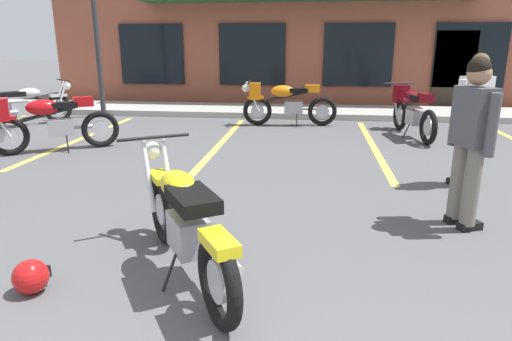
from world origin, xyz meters
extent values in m
plane|color=#515154|center=(0.00, 3.61, 0.00)|extent=(80.00, 80.00, 0.00)
cube|color=#A8A59E|center=(0.00, 11.12, 0.07)|extent=(22.00, 1.80, 0.14)
cube|color=brown|center=(0.00, 15.32, 1.86)|extent=(14.79, 5.53, 3.71)
cube|color=black|center=(-4.44, 12.51, 1.45)|extent=(1.89, 0.06, 1.70)
cube|color=black|center=(-1.48, 12.51, 1.45)|extent=(1.89, 0.06, 1.70)
cube|color=black|center=(1.48, 12.51, 1.45)|extent=(1.89, 0.06, 1.70)
cube|color=black|center=(4.44, 12.51, 1.45)|extent=(1.89, 0.06, 1.70)
cube|color=#33281E|center=(4.07, 12.51, 1.05)|extent=(1.10, 0.06, 2.10)
cube|color=#DBCC4C|center=(-4.14, 7.52, 0.00)|extent=(0.12, 4.80, 0.01)
cube|color=#DBCC4C|center=(-1.38, 7.52, 0.00)|extent=(0.12, 4.80, 0.01)
cube|color=#DBCC4C|center=(1.38, 7.52, 0.00)|extent=(0.12, 4.80, 0.01)
torus|color=black|center=(-0.28, 1.94, 0.32)|extent=(0.43, 0.59, 0.64)
cylinder|color=#B7B7BC|center=(-0.28, 1.94, 0.32)|extent=(0.21, 0.27, 0.29)
torus|color=black|center=(-1.06, 3.15, 0.32)|extent=(0.43, 0.59, 0.64)
cylinder|color=#B7B7BC|center=(-1.06, 3.15, 0.32)|extent=(0.21, 0.27, 0.29)
cylinder|color=silver|center=(-1.19, 3.19, 0.64)|extent=(0.21, 0.30, 0.66)
cylinder|color=silver|center=(-1.04, 3.28, 0.64)|extent=(0.21, 0.30, 0.66)
cylinder|color=black|center=(-1.16, 3.30, 0.96)|extent=(0.57, 0.38, 0.03)
sphere|color=silver|center=(-1.20, 3.37, 0.82)|extent=(0.23, 0.23, 0.17)
cube|color=yellow|center=(-1.08, 3.19, 0.62)|extent=(0.31, 0.38, 0.06)
cube|color=#9E9EA3|center=(-0.63, 2.48, 0.40)|extent=(0.42, 0.47, 0.28)
cylinder|color=silver|center=(-0.31, 2.24, 0.36)|extent=(0.36, 0.50, 0.07)
cylinder|color=black|center=(-0.74, 2.65, 0.64)|extent=(0.56, 0.83, 0.26)
ellipsoid|color=yellow|center=(-0.75, 2.66, 0.72)|extent=(0.48, 0.54, 0.22)
cube|color=black|center=(-0.55, 2.36, 0.72)|extent=(0.52, 0.59, 0.10)
cube|color=yellow|center=(-0.27, 1.92, 0.60)|extent=(0.33, 0.39, 0.08)
cylinder|color=black|center=(-0.74, 2.32, 0.14)|extent=(0.13, 0.09, 0.29)
torus|color=black|center=(2.36, 7.74, 0.32)|extent=(0.21, 0.65, 0.64)
cylinder|color=#B7B7BC|center=(2.36, 7.74, 0.32)|extent=(0.11, 0.29, 0.29)
torus|color=black|center=(2.12, 9.16, 0.32)|extent=(0.21, 0.65, 0.64)
cylinder|color=#B7B7BC|center=(2.12, 9.16, 0.32)|extent=(0.11, 0.29, 0.29)
cylinder|color=silver|center=(2.01, 9.24, 0.64)|extent=(0.10, 0.33, 0.66)
cylinder|color=silver|center=(2.19, 9.27, 0.64)|extent=(0.10, 0.33, 0.66)
cylinder|color=black|center=(2.09, 9.34, 0.96)|extent=(0.66, 0.14, 0.03)
sphere|color=silver|center=(2.07, 9.41, 0.82)|extent=(0.20, 0.20, 0.17)
cube|color=maroon|center=(2.11, 9.20, 0.62)|extent=(0.20, 0.38, 0.06)
cube|color=#9E9EA3|center=(2.25, 8.37, 0.40)|extent=(0.30, 0.43, 0.28)
cylinder|color=silver|center=(2.45, 8.03, 0.36)|extent=(0.16, 0.55, 0.07)
cylinder|color=black|center=(2.22, 8.57, 0.64)|extent=(0.22, 0.94, 0.26)
ellipsoid|color=maroon|center=(2.21, 8.61, 0.76)|extent=(0.38, 0.56, 0.26)
cube|color=maroon|center=(2.11, 9.21, 0.76)|extent=(0.32, 0.28, 0.36)
cube|color=black|center=(2.27, 8.27, 0.78)|extent=(0.30, 0.43, 0.10)
cube|color=maroon|center=(2.32, 7.98, 0.82)|extent=(0.25, 0.35, 0.16)
cylinder|color=black|center=(2.09, 8.27, 0.14)|extent=(0.14, 0.05, 0.29)
torus|color=black|center=(0.50, 9.46, 0.32)|extent=(0.65, 0.15, 0.64)
cylinder|color=#B7B7BC|center=(0.50, 9.46, 0.32)|extent=(0.29, 0.08, 0.29)
torus|color=black|center=(-0.94, 9.35, 0.32)|extent=(0.65, 0.15, 0.64)
cylinder|color=#B7B7BC|center=(-0.94, 9.35, 0.32)|extent=(0.29, 0.08, 0.29)
cylinder|color=silver|center=(-1.03, 9.25, 0.64)|extent=(0.33, 0.07, 0.66)
cylinder|color=silver|center=(-1.05, 9.43, 0.64)|extent=(0.33, 0.07, 0.66)
cylinder|color=black|center=(-1.12, 9.33, 0.96)|extent=(0.08, 0.66, 0.03)
sphere|color=silver|center=(-1.20, 9.33, 0.82)|extent=(0.18, 0.18, 0.17)
cube|color=orange|center=(-0.98, 9.34, 0.62)|extent=(0.37, 0.17, 0.06)
cube|color=#9E9EA3|center=(-0.14, 9.41, 0.40)|extent=(0.42, 0.27, 0.28)
cylinder|color=silver|center=(0.22, 9.58, 0.36)|extent=(0.55, 0.11, 0.07)
cylinder|color=black|center=(-0.34, 9.39, 0.64)|extent=(0.94, 0.13, 0.26)
ellipsoid|color=orange|center=(-0.38, 9.39, 0.76)|extent=(0.54, 0.34, 0.26)
cube|color=orange|center=(-0.99, 9.34, 0.76)|extent=(0.26, 0.30, 0.36)
cube|color=black|center=(-0.04, 9.42, 0.78)|extent=(0.42, 0.27, 0.10)
cube|color=orange|center=(0.26, 9.44, 0.82)|extent=(0.33, 0.22, 0.16)
cylinder|color=black|center=(-0.06, 9.23, 0.14)|extent=(0.03, 0.14, 0.29)
torus|color=black|center=(-3.42, 6.84, 0.32)|extent=(0.59, 0.43, 0.64)
cylinder|color=#B7B7BC|center=(-3.42, 6.84, 0.32)|extent=(0.27, 0.21, 0.29)
torus|color=black|center=(-4.63, 6.05, 0.32)|extent=(0.59, 0.43, 0.64)
cylinder|color=#B7B7BC|center=(-4.63, 6.05, 0.32)|extent=(0.27, 0.21, 0.29)
cube|color=#B70F14|center=(-4.66, 6.03, 0.62)|extent=(0.38, 0.31, 0.06)
cube|color=#9E9EA3|center=(-3.96, 6.49, 0.40)|extent=(0.47, 0.42, 0.28)
cylinder|color=silver|center=(-3.72, 6.81, 0.36)|extent=(0.50, 0.36, 0.07)
cylinder|color=black|center=(-4.13, 6.38, 0.64)|extent=(0.82, 0.56, 0.26)
ellipsoid|color=#B70F14|center=(-4.16, 6.36, 0.76)|extent=(0.60, 0.53, 0.26)
cube|color=#B70F14|center=(-4.67, 6.02, 0.76)|extent=(0.35, 0.37, 0.36)
cube|color=black|center=(-3.87, 6.54, 0.78)|extent=(0.47, 0.42, 0.10)
cube|color=#B70F14|center=(-3.62, 6.71, 0.82)|extent=(0.38, 0.34, 0.16)
cylinder|color=black|center=(-3.80, 6.38, 0.14)|extent=(0.09, 0.13, 0.29)
torus|color=black|center=(-5.55, 9.14, 0.32)|extent=(0.49, 0.56, 0.64)
cylinder|color=#B7B7BC|center=(-5.55, 9.14, 0.32)|extent=(0.23, 0.26, 0.29)
cylinder|color=silver|center=(-5.56, 9.27, 0.64)|extent=(0.24, 0.28, 0.66)
cylinder|color=silver|center=(-5.42, 9.16, 0.64)|extent=(0.24, 0.28, 0.66)
cylinder|color=black|center=(-5.44, 9.28, 0.96)|extent=(0.53, 0.45, 0.03)
sphere|color=silver|center=(-5.38, 9.34, 0.82)|extent=(0.24, 0.24, 0.17)
cube|color=silver|center=(-5.52, 9.17, 0.62)|extent=(0.34, 0.37, 0.06)
cube|color=#9E9EA3|center=(-6.06, 8.52, 0.40)|extent=(0.44, 0.46, 0.28)
cylinder|color=silver|center=(-6.19, 8.15, 0.36)|extent=(0.41, 0.47, 0.07)
cylinder|color=black|center=(-5.93, 8.68, 0.64)|extent=(0.65, 0.76, 0.26)
ellipsoid|color=silver|center=(-5.92, 8.69, 0.72)|extent=(0.51, 0.54, 0.22)
cube|color=black|center=(-6.15, 8.42, 0.72)|extent=(0.55, 0.58, 0.10)
cylinder|color=black|center=(-6.25, 8.58, 0.14)|extent=(0.12, 0.10, 0.29)
cube|color=black|center=(2.16, 5.27, 0.04)|extent=(0.22, 0.26, 0.08)
cube|color=black|center=(2.33, 5.38, 0.04)|extent=(0.22, 0.26, 0.08)
cylinder|color=tan|center=(2.18, 5.24, 0.46)|extent=(0.21, 0.21, 0.80)
cylinder|color=tan|center=(2.35, 5.35, 0.46)|extent=(0.21, 0.21, 0.80)
cube|color=silver|center=(2.27, 5.29, 1.12)|extent=(0.44, 0.39, 0.56)
cylinder|color=silver|center=(2.06, 5.15, 1.08)|extent=(0.14, 0.14, 0.58)
cylinder|color=silver|center=(2.48, 5.43, 1.08)|extent=(0.14, 0.14, 0.58)
sphere|color=beige|center=(2.27, 5.29, 1.52)|extent=(0.30, 0.30, 0.22)
sphere|color=brown|center=(2.27, 5.28, 1.57)|extent=(0.29, 0.29, 0.21)
cube|color=black|center=(1.80, 3.97, 0.04)|extent=(0.26, 0.18, 0.08)
cube|color=black|center=(1.87, 3.79, 0.04)|extent=(0.26, 0.18, 0.08)
cylinder|color=slate|center=(1.76, 3.96, 0.46)|extent=(0.19, 0.19, 0.80)
cylinder|color=slate|center=(1.83, 3.77, 0.46)|extent=(0.19, 0.19, 0.80)
cube|color=#4C4C51|center=(1.79, 3.87, 1.12)|extent=(0.34, 0.43, 0.56)
cylinder|color=#4C4C51|center=(1.70, 4.10, 1.08)|extent=(0.13, 0.13, 0.58)
cylinder|color=#4C4C51|center=(1.89, 3.63, 1.08)|extent=(0.13, 0.13, 0.58)
sphere|color=#A07556|center=(1.79, 3.87, 1.52)|extent=(0.28, 0.28, 0.22)
sphere|color=black|center=(1.79, 3.86, 1.57)|extent=(0.27, 0.27, 0.21)
sphere|color=#B71414|center=(-1.75, 2.16, 0.13)|extent=(0.26, 0.26, 0.26)
cube|color=black|center=(-1.75, 2.26, 0.12)|extent=(0.18, 0.03, 0.09)
cylinder|color=#2D2D33|center=(-4.88, 10.02, 2.28)|extent=(0.12, 0.12, 4.56)
camera|label=1|loc=(0.28, -0.60, 1.80)|focal=31.66mm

